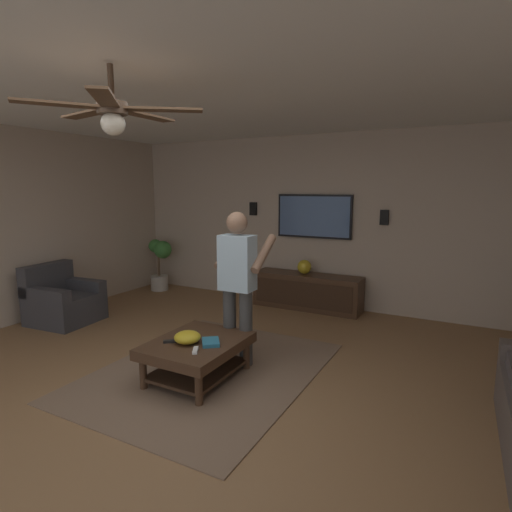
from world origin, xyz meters
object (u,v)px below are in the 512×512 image
(wall_speaker_left, at_px, (384,217))
(potted_plant_tall, at_px, (161,259))
(remote_black, at_px, (171,341))
(bowl, at_px, (187,337))
(book, at_px, (211,342))
(tv, at_px, (314,216))
(vase_round, at_px, (304,267))
(ceiling_fan, at_px, (113,113))
(person_standing, at_px, (238,279))
(armchair, at_px, (63,303))
(remote_white, at_px, (195,350))
(media_console, at_px, (307,291))
(wall_speaker_right, at_px, (253,209))
(coffee_table, at_px, (197,351))

(wall_speaker_left, bearing_deg, potted_plant_tall, 95.42)
(potted_plant_tall, xyz_separation_m, remote_black, (-2.86, -2.60, -0.17))
(bowl, xyz_separation_m, wall_speaker_left, (3.17, -1.18, 1.00))
(remote_black, relative_size, book, 0.68)
(tv, relative_size, wall_speaker_left, 5.53)
(vase_round, distance_m, ceiling_fan, 4.25)
(tv, xyz_separation_m, person_standing, (-2.54, -0.10, -0.51))
(armchair, distance_m, ceiling_fan, 3.91)
(person_standing, bearing_deg, remote_white, 178.17)
(remote_white, bearing_deg, ceiling_fan, 148.39)
(potted_plant_tall, bearing_deg, person_standing, -126.36)
(book, bearing_deg, armchair, 41.58)
(bowl, bearing_deg, armchair, 76.18)
(potted_plant_tall, relative_size, vase_round, 4.25)
(person_standing, distance_m, ceiling_fan, 2.14)
(vase_round, bearing_deg, media_console, -106.89)
(armchair, height_order, ceiling_fan, ceiling_fan)
(armchair, distance_m, bowl, 2.79)
(book, bearing_deg, remote_black, 74.79)
(book, height_order, vase_round, vase_round)
(book, bearing_deg, bowl, 73.66)
(media_console, bearing_deg, vase_round, -106.89)
(media_console, bearing_deg, person_standing, 2.58)
(book, distance_m, wall_speaker_right, 3.50)
(person_standing, xyz_separation_m, vase_round, (2.32, 0.16, -0.27))
(bowl, bearing_deg, vase_round, -0.88)
(remote_black, bearing_deg, book, 162.57)
(potted_plant_tall, bearing_deg, wall_speaker_left, -84.58)
(tv, xyz_separation_m, ceiling_fan, (-4.11, -0.07, 0.94))
(tv, bearing_deg, wall_speaker_left, 90.70)
(media_console, bearing_deg, book, 2.29)
(potted_plant_tall, relative_size, remote_black, 6.23)
(armchair, height_order, tv, tv)
(ceiling_fan, bearing_deg, person_standing, -1.40)
(ceiling_fan, bearing_deg, remote_white, -1.79)
(coffee_table, bearing_deg, remote_black, 130.24)
(armchair, relative_size, ceiling_fan, 0.78)
(tv, bearing_deg, potted_plant_tall, -82.81)
(media_console, distance_m, remote_black, 2.99)
(person_standing, bearing_deg, potted_plant_tall, 52.78)
(potted_plant_tall, relative_size, book, 4.25)
(book, distance_m, wall_speaker_left, 3.40)
(potted_plant_tall, xyz_separation_m, book, (-2.71, -2.97, -0.16))
(bowl, xyz_separation_m, ceiling_fan, (-0.95, -0.17, 1.92))
(wall_speaker_right, bearing_deg, media_console, -103.03)
(coffee_table, bearing_deg, wall_speaker_right, 18.60)
(vase_round, xyz_separation_m, wall_speaker_left, (0.24, -1.14, 0.80))
(remote_white, xyz_separation_m, book, (0.22, -0.02, 0.01))
(armchair, relative_size, remote_white, 5.86)
(media_console, xyz_separation_m, person_standing, (-2.30, -0.10, 0.66))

